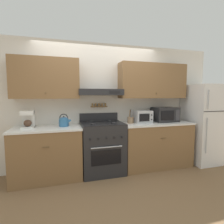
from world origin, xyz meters
TOP-DOWN VIEW (x-y plane):
  - ground_plane at (0.00, 0.00)m, footprint 16.00×16.00m
  - wall_back at (0.07, 0.62)m, footprint 5.20×0.46m
  - counter_left at (-1.00, 0.34)m, footprint 1.19×0.68m
  - counter_right at (1.14, 0.34)m, footprint 1.49×0.68m
  - stove_range at (0.00, 0.33)m, footprint 0.80×0.69m
  - refrigerator at (2.30, 0.28)m, footprint 0.69×0.78m
  - tea_kettle at (-0.70, 0.38)m, footprint 0.22×0.17m
  - coffee_maker at (-1.31, 0.41)m, footprint 0.20×0.25m
  - microwave at (1.41, 0.40)m, footprint 0.50×0.38m
  - utensil_crock at (0.60, 0.38)m, footprint 0.13×0.13m
  - toaster_oven at (0.86, 0.38)m, footprint 0.34×0.31m

SIDE VIEW (x-z plane):
  - ground_plane at x=0.00m, z-range 0.00..0.00m
  - counter_right at x=1.14m, z-range 0.00..0.93m
  - counter_left at x=-1.00m, z-range 0.00..0.93m
  - stove_range at x=0.00m, z-range -0.07..1.06m
  - refrigerator at x=2.30m, z-range 0.00..1.72m
  - utensil_crock at x=0.60m, z-range 0.86..1.14m
  - tea_kettle at x=-0.70m, z-range 0.90..1.14m
  - toaster_oven at x=0.86m, z-range 0.93..1.18m
  - coffee_maker at x=-1.31m, z-range 0.93..1.23m
  - microwave at x=1.41m, z-range 0.93..1.24m
  - wall_back at x=0.07m, z-range 0.20..2.75m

